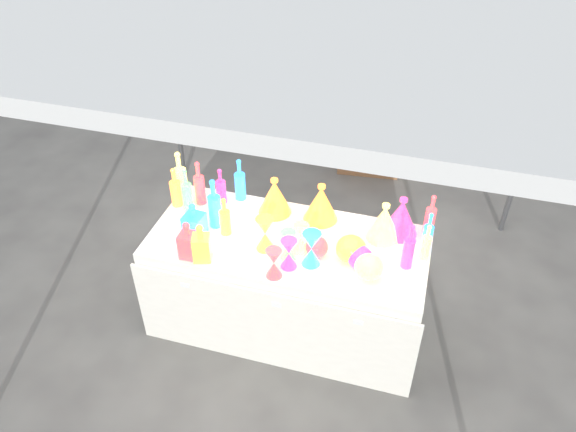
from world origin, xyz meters
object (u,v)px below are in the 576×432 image
(hourglass_0, at_px, (274,263))
(display_table, at_px, (288,283))
(decanter_0, at_px, (201,242))
(lampshade_0, at_px, (275,196))
(bottle_0, at_px, (175,187))
(globe_0, at_px, (351,250))
(cardboard_box_closed, at_px, (370,147))

(hourglass_0, bearing_deg, display_table, 91.67)
(decanter_0, distance_m, lampshade_0, 0.65)
(bottle_0, bearing_deg, decanter_0, -50.39)
(decanter_0, bearing_deg, display_table, 16.09)
(decanter_0, bearing_deg, bottle_0, 112.39)
(display_table, distance_m, hourglass_0, 0.58)
(decanter_0, xyz_separation_m, globe_0, (0.88, 0.25, -0.06))
(display_table, distance_m, cardboard_box_closed, 2.22)
(bottle_0, xyz_separation_m, hourglass_0, (0.86, -0.49, -0.05))
(display_table, height_order, globe_0, globe_0)
(display_table, xyz_separation_m, cardboard_box_closed, (0.22, 2.20, -0.16))
(cardboard_box_closed, distance_m, globe_0, 2.35)
(bottle_0, height_order, globe_0, bottle_0)
(bottle_0, xyz_separation_m, lampshade_0, (0.68, 0.11, -0.02))
(decanter_0, xyz_separation_m, hourglass_0, (0.47, -0.02, -0.03))
(cardboard_box_closed, bearing_deg, decanter_0, -110.97)
(hourglass_0, bearing_deg, lampshade_0, 106.71)
(lampshade_0, bearing_deg, hourglass_0, -67.23)
(globe_0, bearing_deg, bottle_0, 169.96)
(display_table, xyz_separation_m, bottle_0, (-0.85, 0.17, 0.53))
(cardboard_box_closed, distance_m, bottle_0, 2.40)
(decanter_0, xyz_separation_m, lampshade_0, (0.29, 0.58, 0.00))
(display_table, distance_m, lampshade_0, 0.61)
(cardboard_box_closed, xyz_separation_m, globe_0, (0.20, -2.26, 0.61))
(globe_0, relative_size, lampshade_0, 0.71)
(cardboard_box_closed, height_order, hourglass_0, hourglass_0)
(display_table, distance_m, globe_0, 0.62)
(cardboard_box_closed, height_order, bottle_0, bottle_0)
(lampshade_0, bearing_deg, display_table, -52.23)
(cardboard_box_closed, xyz_separation_m, lampshade_0, (-0.39, -1.92, 0.67))
(display_table, bearing_deg, cardboard_box_closed, 84.38)
(decanter_0, height_order, hourglass_0, decanter_0)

